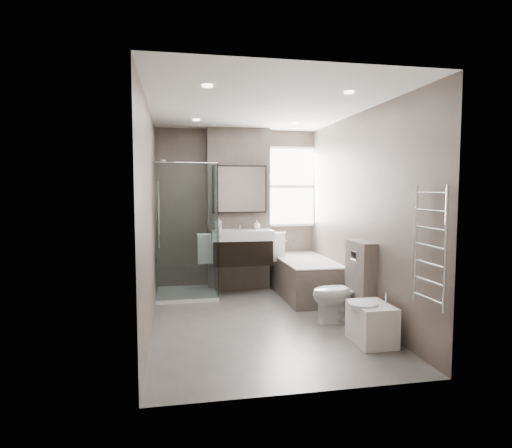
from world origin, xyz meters
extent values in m
cube|color=#585451|center=(0.00, 0.00, -0.03)|extent=(2.65, 3.85, 0.05)
cube|color=silver|center=(0.00, 0.00, 2.62)|extent=(2.65, 3.85, 0.05)
cube|color=brown|center=(0.00, 1.92, 1.30)|extent=(2.65, 0.05, 2.60)
cube|color=brown|center=(0.00, -1.92, 1.30)|extent=(2.65, 0.05, 2.60)
cube|color=brown|center=(-1.32, 0.00, 1.30)|extent=(0.05, 3.85, 2.60)
cube|color=brown|center=(1.32, 0.00, 1.30)|extent=(0.05, 3.85, 2.60)
cube|color=#564B44|center=(0.00, 1.77, 1.30)|extent=(1.00, 0.25, 2.60)
cube|color=black|center=(0.00, 1.42, 0.66)|extent=(0.90, 0.45, 0.38)
cube|color=white|center=(0.00, 1.42, 0.92)|extent=(0.95, 0.47, 0.15)
cylinder|color=silver|center=(0.00, 1.59, 1.06)|extent=(0.03, 0.03, 0.12)
cylinder|color=silver|center=(0.00, 1.53, 1.11)|extent=(0.02, 0.12, 0.02)
cube|color=black|center=(0.00, 1.62, 1.63)|extent=(0.86, 0.06, 0.76)
cube|color=white|center=(0.00, 1.58, 1.63)|extent=(0.80, 0.02, 0.70)
cube|color=silver|center=(-0.56, 1.40, 0.72)|extent=(0.24, 0.06, 0.44)
cube|color=silver|center=(0.56, 1.40, 0.72)|extent=(0.24, 0.06, 0.44)
cube|color=white|center=(-0.85, 1.45, 0.03)|extent=(0.90, 0.90, 0.06)
cube|color=white|center=(-0.85, 1.01, 1.03)|extent=(0.88, 0.01, 1.94)
cube|color=white|center=(-0.41, 1.45, 1.03)|extent=(0.01, 0.88, 1.94)
cylinder|color=silver|center=(-1.25, 1.45, 1.25)|extent=(0.02, 0.02, 1.00)
cube|color=#564B44|center=(0.93, 1.10, 0.28)|extent=(0.75, 1.60, 0.55)
cube|color=white|center=(0.93, 1.10, 0.56)|extent=(0.75, 1.60, 0.03)
cube|color=white|center=(0.93, 1.10, 0.49)|extent=(0.61, 1.42, 0.12)
cube|color=white|center=(0.90, 1.88, 1.67)|extent=(0.98, 0.04, 1.33)
cube|color=white|center=(0.90, 1.85, 1.67)|extent=(0.90, 0.01, 1.25)
cube|color=white|center=(0.90, 1.85, 1.68)|extent=(0.90, 0.01, 0.05)
imported|color=white|center=(0.97, -0.18, 0.35)|extent=(0.71, 0.43, 0.71)
cube|color=#564B44|center=(1.21, -0.25, 0.50)|extent=(0.18, 0.55, 1.00)
cube|color=silver|center=(1.11, -0.25, 0.82)|extent=(0.01, 0.16, 0.11)
cube|color=white|center=(1.02, -0.95, 0.21)|extent=(0.38, 0.53, 0.42)
cylinder|color=white|center=(0.91, -0.95, 0.41)|extent=(0.32, 0.32, 0.05)
cylinder|color=silver|center=(1.18, -0.95, 0.49)|extent=(0.02, 0.02, 0.10)
cylinder|color=silver|center=(1.25, -1.83, 1.12)|extent=(0.03, 0.03, 1.10)
cylinder|color=silver|center=(1.25, -1.37, 1.12)|extent=(0.03, 0.03, 1.10)
cube|color=silver|center=(1.25, -1.60, 1.12)|extent=(0.02, 0.46, 1.00)
imported|color=white|center=(-0.36, 1.45, 1.11)|extent=(0.10, 0.10, 0.22)
imported|color=white|center=(0.26, 1.55, 1.07)|extent=(0.11, 0.11, 0.14)
camera|label=1|loc=(-1.02, -5.07, 1.63)|focal=30.00mm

